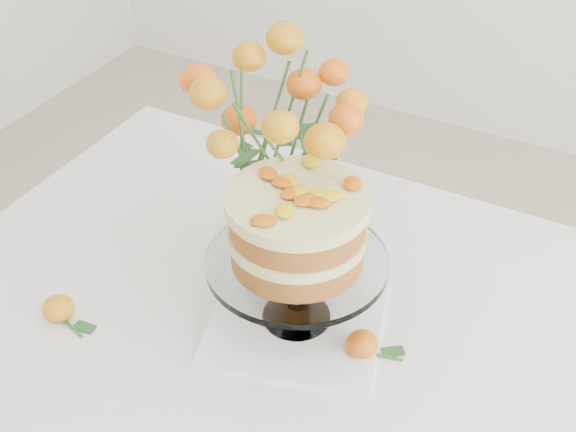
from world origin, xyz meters
The scene contains 8 objects.
table centered at (0.00, 0.00, 0.67)m, with size 1.43×0.93×0.76m.
napkin centered at (-0.04, -0.03, 0.76)m, with size 0.28×0.28×0.01m, color white.
cake_stand centered at (-0.04, -0.03, 0.94)m, with size 0.29×0.29×0.26m.
rose_vase centered at (-0.15, 0.11, 1.01)m, with size 0.30×0.30×0.43m.
loose_rose_near centered at (-0.40, -0.21, 0.78)m, with size 0.09×0.05×0.05m.
loose_rose_far centered at (0.08, -0.04, 0.78)m, with size 0.09×0.05×0.04m.
stray_petal_a centered at (-0.12, -0.10, 0.76)m, with size 0.03×0.02×0.00m, color #DEBC0E.
stray_petal_b centered at (-0.02, -0.14, 0.76)m, with size 0.03×0.02×0.00m, color #DEBC0E.
Camera 1 is at (0.40, -0.89, 1.72)m, focal length 50.00 mm.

